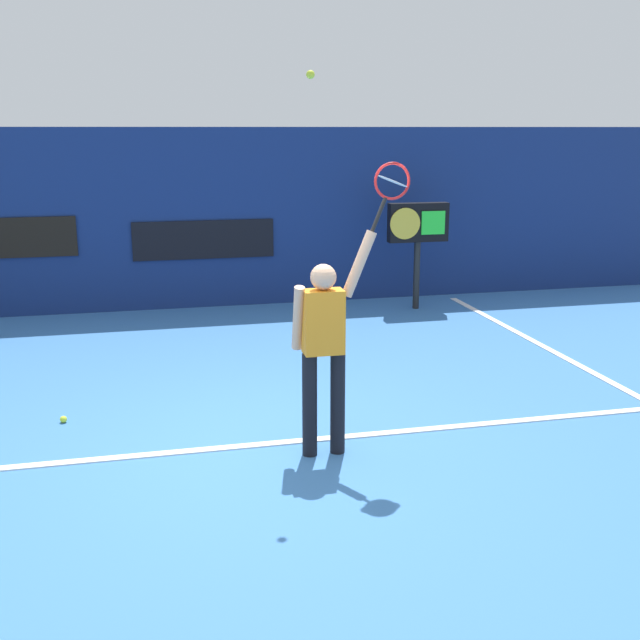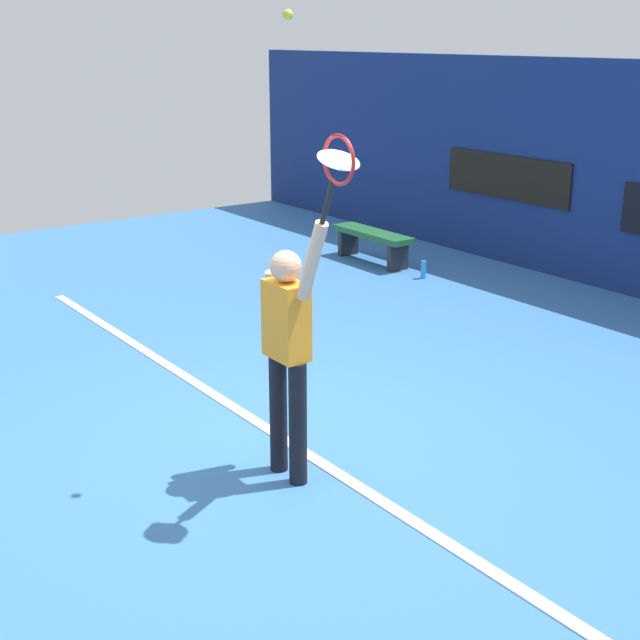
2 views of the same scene
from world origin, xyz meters
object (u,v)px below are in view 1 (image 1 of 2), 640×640
Objects in this scene: tennis_ball at (310,75)px; tennis_racket at (391,185)px; tennis_player at (324,343)px; scoreboard_clock at (418,227)px; spare_ball at (63,419)px.

tennis_racket is at bearing -8.31° from tennis_ball.
tennis_racket is (0.56, -0.00, 1.32)m from tennis_player.
scoreboard_clock is at bearing 61.99° from tennis_player.
scoreboard_clock is at bearing 37.47° from spare_ball.
tennis_player is at bearing -45.17° from tennis_ball.
tennis_ball is at bearing -119.23° from scoreboard_clock.
tennis_player is 1.43m from tennis_racket.
tennis_racket is 9.17× the size of spare_ball.
scoreboard_clock is at bearing 60.77° from tennis_ball.
tennis_ball is 0.04× the size of scoreboard_clock.
tennis_ball is 4.04m from spare_ball.
tennis_racket is 1.09m from tennis_ball.
tennis_player is 5.83m from scoreboard_clock.
scoreboard_clock reaches higher than spare_ball.
scoreboard_clock is (2.83, 5.05, -1.90)m from tennis_ball.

